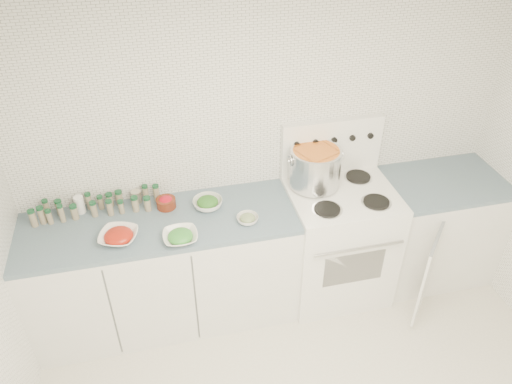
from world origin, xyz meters
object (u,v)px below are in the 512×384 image
stove (337,238)px  stock_pot (315,166)px  bowl_tomato (119,236)px  bowl_snowpea (180,236)px

stove → stock_pot: size_ratio=3.53×
bowl_tomato → bowl_snowpea: 0.39m
stock_pot → bowl_tomato: bearing=-169.4°
stove → bowl_tomato: bearing=-175.4°
stock_pot → bowl_tomato: size_ratio=1.28×
bowl_tomato → bowl_snowpea: bearing=-13.3°
stock_pot → bowl_tomato: (-1.39, -0.26, -0.16)m
bowl_tomato → bowl_snowpea: bowl_tomato is taller
stove → bowl_snowpea: bearing=-169.6°
stove → bowl_tomato: (-1.56, -0.13, 0.44)m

